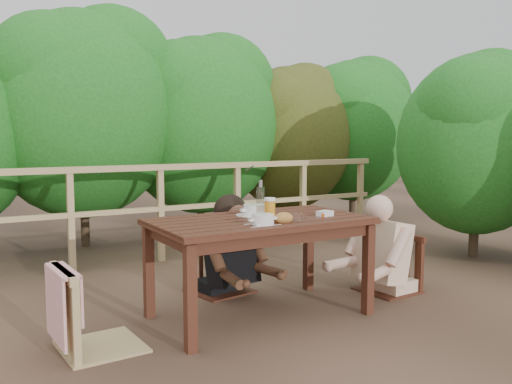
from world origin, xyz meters
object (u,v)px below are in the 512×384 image
soup_far (254,211)px  butter_tub (325,214)px  chair_right (388,239)px  diner_right (392,211)px  chair_far (220,237)px  beer_glass (270,209)px  chair_left (99,269)px  bottle (261,198)px  soup_near (263,220)px  tumbler (298,218)px  woman (218,217)px  bread_roll (284,218)px  table (260,268)px

soup_far → butter_tub: soup_far is taller
chair_right → diner_right: 0.23m
chair_far → diner_right: bearing=-39.1°
diner_right → soup_far: bearing=79.0°
soup_far → beer_glass: (0.03, -0.17, 0.03)m
chair_left → bottle: bearing=-83.7°
soup_near → beer_glass: size_ratio=1.61×
soup_far → butter_tub: bearing=-36.6°
soup_far → tumbler: size_ratio=3.81×
chair_far → butter_tub: bearing=-72.2°
woman → bottle: 0.56m
woman → beer_glass: woman is taller
chair_left → diner_right: size_ratio=0.73×
bread_roll → beer_glass: bearing=81.9°
tumbler → butter_tub: bearing=17.8°
diner_right → tumbler: 1.15m
chair_left → bread_roll: 1.24m
chair_right → bottle: bottle is taller
beer_glass → butter_tub: bearing=-19.7°
soup_far → beer_glass: beer_glass is taller
tumbler → butter_tub: (0.31, 0.10, -0.01)m
diner_right → bottle: 1.18m
woman → soup_far: bearing=82.7°
chair_left → soup_near: 1.08m
table → soup_near: bearing=-116.6°
table → woman: size_ratio=1.20×
chair_far → beer_glass: chair_far is taller
table → bottle: 0.53m
chair_far → soup_far: bearing=-97.2°
chair_right → tumbler: bearing=-80.7°
bread_roll → tumbler: (0.11, -0.01, -0.01)m
diner_right → tumbler: diner_right is taller
woman → tumbler: 0.97m
tumbler → butter_tub: size_ratio=0.61×
table → diner_right: diner_right is taller
soup_near → chair_far: bearing=81.0°
chair_right → bottle: 1.21m
diner_right → bread_roll: diner_right is taller
chair_left → chair_right: 2.40m
soup_near → chair_right: bearing=10.1°
table → bread_roll: (0.05, -0.24, 0.39)m
bread_roll → bottle: bottle is taller
table → beer_glass: (0.08, -0.01, 0.43)m
woman → butter_tub: (0.45, -0.86, 0.10)m
chair_far → bottle: (0.10, -0.50, 0.37)m
chair_far → soup_near: 0.99m
chair_far → soup_near: chair_far is taller
soup_far → beer_glass: bearing=-80.5°
chair_right → bread_roll: bearing=-82.3°
table → bottle: bottle is taller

